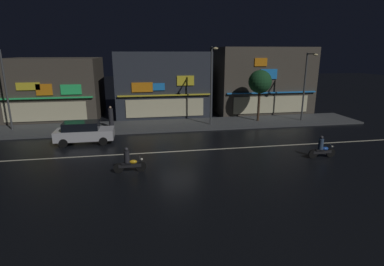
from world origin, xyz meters
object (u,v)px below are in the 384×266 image
at_px(pedestrian_on_sidewalk, 111,118).
at_px(traffic_cone, 54,137).
at_px(streetlamp_east, 306,81).
at_px(motorcycle_following, 322,149).
at_px(parked_car_near_kerb, 84,132).
at_px(motorcycle_lead, 129,162).
at_px(streetlamp_mid, 212,80).
at_px(streetlamp_west, 4,84).

bearing_deg(pedestrian_on_sidewalk, traffic_cone, -65.24).
height_order(streetlamp_east, traffic_cone, streetlamp_east).
height_order(motorcycle_following, traffic_cone, motorcycle_following).
height_order(parked_car_near_kerb, traffic_cone, parked_car_near_kerb).
bearing_deg(motorcycle_lead, motorcycle_following, 174.36).
bearing_deg(traffic_cone, pedestrian_on_sidewalk, 33.99).
xyz_separation_m(parked_car_near_kerb, motorcycle_lead, (3.51, -6.56, -0.24)).
height_order(streetlamp_east, parked_car_near_kerb, streetlamp_east).
bearing_deg(streetlamp_mid, pedestrian_on_sidewalk, 176.88).
xyz_separation_m(motorcycle_lead, motorcycle_following, (12.45, 0.30, 0.00)).
height_order(pedestrian_on_sidewalk, parked_car_near_kerb, pedestrian_on_sidewalk).
relative_size(motorcycle_lead, motorcycle_following, 1.00).
bearing_deg(motorcycle_following, streetlamp_mid, -66.82).
bearing_deg(streetlamp_east, streetlamp_mid, -179.13).
distance_m(streetlamp_west, motorcycle_lead, 15.73).
bearing_deg(motorcycle_following, streetlamp_east, -117.79).
relative_size(pedestrian_on_sidewalk, motorcycle_following, 1.04).
distance_m(pedestrian_on_sidewalk, parked_car_near_kerb, 4.37).
bearing_deg(traffic_cone, motorcycle_lead, -52.26).
bearing_deg(streetlamp_west, parked_car_near_kerb, -33.96).
distance_m(streetlamp_mid, traffic_cone, 14.13).
distance_m(pedestrian_on_sidewalk, traffic_cone, 5.11).
bearing_deg(traffic_cone, motorcycle_following, -22.01).
bearing_deg(streetlamp_west, motorcycle_lead, -47.09).
distance_m(motorcycle_lead, traffic_cone, 9.82).
xyz_separation_m(streetlamp_mid, traffic_cone, (-13.34, -2.33, -4.06)).
distance_m(pedestrian_on_sidewalk, motorcycle_lead, 10.75).
relative_size(motorcycle_following, traffic_cone, 3.45).
distance_m(streetlamp_west, traffic_cone, 6.84).
bearing_deg(pedestrian_on_sidewalk, streetlamp_east, 79.66).
relative_size(pedestrian_on_sidewalk, traffic_cone, 3.58).
xyz_separation_m(streetlamp_mid, pedestrian_on_sidewalk, (-9.15, 0.50, -3.28)).
bearing_deg(parked_car_near_kerb, traffic_cone, 154.34).
xyz_separation_m(streetlamp_west, motorcycle_following, (22.88, -10.92, -3.56)).
height_order(streetlamp_west, motorcycle_lead, streetlamp_west).
bearing_deg(parked_car_near_kerb, pedestrian_on_sidewalk, 67.13).
xyz_separation_m(streetlamp_west, streetlamp_east, (27.17, -0.99, -0.14)).
distance_m(streetlamp_east, motorcycle_lead, 19.91).
height_order(streetlamp_mid, pedestrian_on_sidewalk, streetlamp_mid).
height_order(streetlamp_mid, traffic_cone, streetlamp_mid).
xyz_separation_m(streetlamp_east, traffic_cone, (-22.75, -2.47, -3.77)).
relative_size(streetlamp_west, streetlamp_mid, 0.96).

